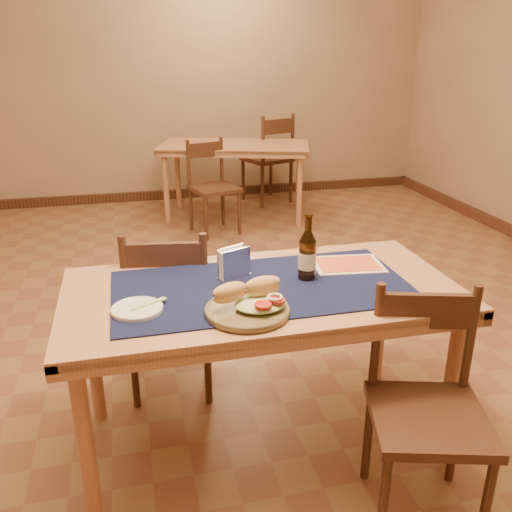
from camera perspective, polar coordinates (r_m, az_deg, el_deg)
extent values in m
cube|color=brown|center=(3.27, -2.94, -9.78)|extent=(6.00, 7.00, 0.02)
cube|color=tan|center=(6.29, -9.57, 18.50)|extent=(6.00, 0.02, 2.80)
cylinder|color=#AC7651|center=(2.11, -17.46, -18.52)|extent=(0.06, 0.06, 0.71)
cylinder|color=#AC7651|center=(2.43, 19.74, -13.04)|extent=(0.06, 0.06, 0.71)
cylinder|color=#AC7651|center=(2.64, -16.80, -9.72)|extent=(0.06, 0.06, 0.71)
cylinder|color=#AC7651|center=(2.90, 13.00, -6.39)|extent=(0.06, 0.06, 0.71)
cube|color=#AC7651|center=(2.23, 0.61, -3.79)|extent=(1.60, 0.80, 0.04)
cube|color=#0F133A|center=(2.22, 0.61, -3.25)|extent=(1.20, 0.60, 0.01)
cube|color=#462519|center=(6.45, -8.81, 6.44)|extent=(6.00, 0.06, 0.10)
cylinder|color=#AC7651|center=(5.48, -9.43, 7.04)|extent=(0.06, 0.06, 0.71)
cylinder|color=#AC7651|center=(5.34, 4.59, 6.90)|extent=(0.06, 0.06, 0.71)
cylinder|color=#AC7651|center=(6.03, -8.23, 8.41)|extent=(0.06, 0.06, 0.71)
cylinder|color=#AC7651|center=(5.90, 4.53, 8.29)|extent=(0.06, 0.06, 0.71)
cube|color=#AC7651|center=(5.57, -2.25, 11.50)|extent=(1.63, 1.14, 0.04)
cylinder|color=#462519|center=(3.01, -5.14, -7.61)|extent=(0.04, 0.04, 0.44)
cylinder|color=#462519|center=(3.04, -11.92, -7.76)|extent=(0.04, 0.04, 0.44)
cylinder|color=#462519|center=(2.71, -5.11, -11.23)|extent=(0.04, 0.04, 0.44)
cylinder|color=#462519|center=(2.74, -12.72, -11.36)|extent=(0.04, 0.04, 0.44)
cube|color=#462519|center=(2.76, -8.98, -5.44)|extent=(0.47, 0.47, 0.04)
cube|color=#462519|center=(2.45, -9.69, -0.18)|extent=(0.36, 0.08, 0.14)
cylinder|color=#462519|center=(2.49, -5.44, -2.59)|extent=(0.04, 0.04, 0.45)
cylinder|color=#462519|center=(2.52, -13.56, -2.81)|extent=(0.04, 0.04, 0.45)
cylinder|color=#462519|center=(2.08, 13.27, -23.88)|extent=(0.03, 0.03, 0.43)
cylinder|color=#462519|center=(2.17, 23.06, -22.98)|extent=(0.03, 0.03, 0.43)
cylinder|color=#462519|center=(2.33, 11.71, -17.89)|extent=(0.03, 0.03, 0.43)
cylinder|color=#462519|center=(2.41, 20.24, -17.40)|extent=(0.03, 0.03, 0.43)
cube|color=#462519|center=(2.11, 17.74, -16.00)|extent=(0.50, 0.50, 0.04)
cube|color=#462519|center=(2.08, 17.53, -5.52)|extent=(0.34, 0.12, 0.13)
cylinder|color=#462519|center=(2.10, 12.56, -8.38)|extent=(0.03, 0.03, 0.44)
cylinder|color=#462519|center=(2.19, 21.62, -8.17)|extent=(0.03, 0.03, 0.44)
cylinder|color=#462519|center=(4.94, -5.28, 4.00)|extent=(0.03, 0.03, 0.43)
cylinder|color=#462519|center=(5.09, -1.77, 4.59)|extent=(0.03, 0.03, 0.43)
cylinder|color=#462519|center=(5.24, -6.87, 4.95)|extent=(0.03, 0.03, 0.43)
cylinder|color=#462519|center=(5.38, -3.50, 5.49)|extent=(0.03, 0.03, 0.43)
cube|color=#462519|center=(5.10, -4.42, 7.09)|extent=(0.50, 0.50, 0.04)
cube|color=#462519|center=(5.19, -5.41, 11.07)|extent=(0.34, 0.12, 0.13)
cylinder|color=#462519|center=(5.15, -7.12, 9.61)|extent=(0.03, 0.03, 0.44)
cylinder|color=#462519|center=(5.29, -3.65, 10.04)|extent=(0.03, 0.03, 0.44)
cylinder|color=#462519|center=(6.49, 1.57, 8.54)|extent=(0.04, 0.04, 0.49)
cylinder|color=#462519|center=(6.28, -1.37, 8.10)|extent=(0.04, 0.04, 0.49)
cylinder|color=#462519|center=(6.19, 3.68, 7.86)|extent=(0.04, 0.04, 0.49)
cylinder|color=#462519|center=(5.96, 0.67, 7.39)|extent=(0.04, 0.04, 0.49)
cube|color=#462519|center=(6.17, 1.16, 10.20)|extent=(0.59, 0.59, 0.04)
cube|color=#462519|center=(5.95, 2.35, 13.47)|extent=(0.38, 0.17, 0.15)
cylinder|color=#462519|center=(6.08, 3.86, 12.37)|extent=(0.04, 0.04, 0.50)
cylinder|color=#462519|center=(5.85, 0.75, 12.07)|extent=(0.04, 0.04, 0.50)
cylinder|color=brown|center=(2.00, -0.93, -5.76)|extent=(0.31, 0.31, 0.02)
torus|color=brown|center=(2.00, -0.93, -5.58)|extent=(0.32, 0.32, 0.01)
ellipsoid|color=#BDDC97|center=(1.99, 0.44, -5.09)|extent=(0.19, 0.15, 0.03)
ellipsoid|color=tan|center=(1.97, -2.79, -3.90)|extent=(0.15, 0.10, 0.08)
ellipsoid|color=tan|center=(2.02, 0.74, -3.24)|extent=(0.15, 0.08, 0.08)
cylinder|color=#AA2316|center=(1.93, 0.76, -5.18)|extent=(0.06, 0.06, 0.01)
cylinder|color=#AA2316|center=(1.97, 2.26, -4.68)|extent=(0.06, 0.06, 0.01)
torus|color=white|center=(1.97, 1.99, -4.32)|extent=(0.06, 0.06, 0.01)
cylinder|color=silver|center=(2.06, -12.41, -5.47)|extent=(0.19, 0.19, 0.01)
torus|color=silver|center=(2.06, -12.42, -5.33)|extent=(0.19, 0.19, 0.01)
cube|color=#91D072|center=(2.06, -11.62, -5.11)|extent=(0.11, 0.07, 0.00)
cube|color=#91D072|center=(2.10, -9.90, -4.51)|extent=(0.04, 0.04, 0.00)
cylinder|color=#46290C|center=(2.27, 5.40, -0.42)|extent=(0.07, 0.07, 0.16)
cone|color=#46290C|center=(2.23, 5.49, 2.07)|extent=(0.07, 0.07, 0.04)
cylinder|color=#46290C|center=(2.21, 5.54, 3.41)|extent=(0.03, 0.03, 0.07)
cylinder|color=#46290C|center=(2.20, 5.57, 4.34)|extent=(0.04, 0.04, 0.01)
cylinder|color=beige|center=(2.27, 5.40, -0.42)|extent=(0.08, 0.08, 0.07)
cube|color=silver|center=(2.31, -2.32, -2.10)|extent=(0.15, 0.11, 0.00)
cube|color=silver|center=(2.27, -2.01, -0.78)|extent=(0.13, 0.06, 0.13)
cube|color=silver|center=(2.30, -2.67, -0.44)|extent=(0.13, 0.06, 0.13)
cube|color=white|center=(2.29, -2.34, -0.73)|extent=(0.13, 0.08, 0.11)
cube|color=#417CD3|center=(2.27, -2.07, -0.60)|extent=(0.09, 0.04, 0.04)
cube|color=beige|center=(2.46, 9.62, -0.87)|extent=(0.33, 0.26, 0.00)
cube|color=#C95734|center=(2.46, 9.62, -0.81)|extent=(0.28, 0.21, 0.00)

